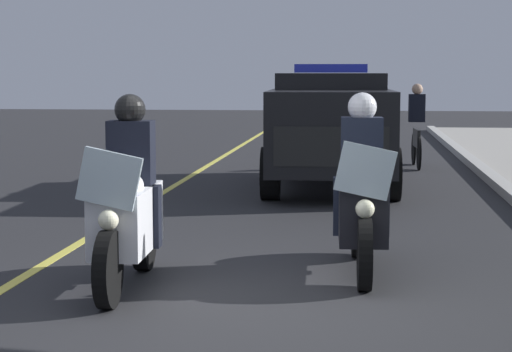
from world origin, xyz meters
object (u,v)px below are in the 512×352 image
(police_motorcycle_lead_left, at_px, (127,210))
(police_suv, at_px, (330,124))
(police_motorcycle_lead_right, at_px, (362,200))
(cyclist_background, at_px, (417,126))

(police_motorcycle_lead_left, relative_size, police_suv, 0.43)
(police_motorcycle_lead_right, xyz_separation_m, cyclist_background, (-10.14, 1.10, 0.14))
(police_motorcycle_lead_left, bearing_deg, police_motorcycle_lead_right, 112.57)
(police_motorcycle_lead_right, relative_size, police_suv, 0.43)
(cyclist_background, bearing_deg, police_motorcycle_lead_left, -16.07)
(police_motorcycle_lead_left, relative_size, police_motorcycle_lead_right, 1.00)
(cyclist_background, bearing_deg, police_suv, -24.62)
(police_motorcycle_lead_left, xyz_separation_m, cyclist_background, (-11.00, 3.17, 0.14))
(police_suv, xyz_separation_m, cyclist_background, (-3.54, 1.62, -0.22))
(police_motorcycle_lead_right, height_order, cyclist_background, police_motorcycle_lead_right)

